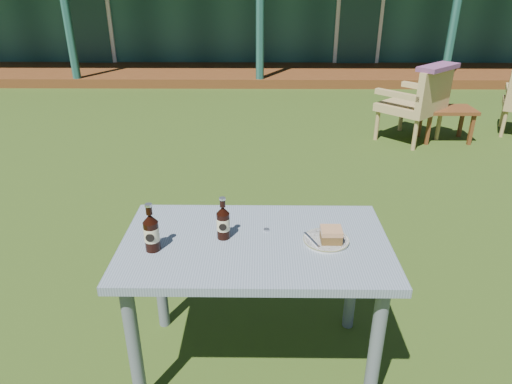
{
  "coord_description": "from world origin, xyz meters",
  "views": [
    {
      "loc": [
        0.02,
        -3.35,
        1.79
      ],
      "look_at": [
        0.0,
        -1.3,
        0.82
      ],
      "focal_mm": 32.0,
      "sensor_mm": 36.0,
      "label": 1
    }
  ],
  "objects_px": {
    "cake_slice": "(331,235)",
    "plate": "(326,240)",
    "cafe_table": "(255,260)",
    "side_table": "(447,113)",
    "cola_bottle_near": "(223,222)",
    "cola_bottle_far": "(151,232)",
    "armchair_left": "(418,101)"
  },
  "relations": [
    {
      "from": "cola_bottle_near",
      "to": "cola_bottle_far",
      "type": "relative_size",
      "value": 0.91
    },
    {
      "from": "cola_bottle_near",
      "to": "side_table",
      "type": "distance_m",
      "value": 4.25
    },
    {
      "from": "cola_bottle_near",
      "to": "side_table",
      "type": "relative_size",
      "value": 0.34
    },
    {
      "from": "plate",
      "to": "cake_slice",
      "type": "relative_size",
      "value": 2.22
    },
    {
      "from": "cake_slice",
      "to": "cola_bottle_far",
      "type": "xyz_separation_m",
      "value": [
        -0.78,
        -0.06,
        0.04
      ]
    },
    {
      "from": "cake_slice",
      "to": "plate",
      "type": "bearing_deg",
      "value": 142.19
    },
    {
      "from": "cafe_table",
      "to": "cola_bottle_near",
      "type": "distance_m",
      "value": 0.23
    },
    {
      "from": "cola_bottle_far",
      "to": "side_table",
      "type": "height_order",
      "value": "cola_bottle_far"
    },
    {
      "from": "cafe_table",
      "to": "armchair_left",
      "type": "xyz_separation_m",
      "value": [
        1.85,
        3.49,
        -0.13
      ]
    },
    {
      "from": "cake_slice",
      "to": "side_table",
      "type": "xyz_separation_m",
      "value": [
        1.89,
        3.54,
        -0.42
      ]
    },
    {
      "from": "cafe_table",
      "to": "side_table",
      "type": "xyz_separation_m",
      "value": [
        2.22,
        3.52,
        -0.28
      ]
    },
    {
      "from": "armchair_left",
      "to": "side_table",
      "type": "height_order",
      "value": "armchair_left"
    },
    {
      "from": "plate",
      "to": "cake_slice",
      "type": "distance_m",
      "value": 0.04
    },
    {
      "from": "cola_bottle_near",
      "to": "armchair_left",
      "type": "relative_size",
      "value": 0.23
    },
    {
      "from": "plate",
      "to": "cola_bottle_near",
      "type": "distance_m",
      "value": 0.47
    },
    {
      "from": "cafe_table",
      "to": "plate",
      "type": "xyz_separation_m",
      "value": [
        0.32,
        -0.01,
        0.11
      ]
    },
    {
      "from": "cafe_table",
      "to": "cola_bottle_far",
      "type": "distance_m",
      "value": 0.49
    },
    {
      "from": "cola_bottle_near",
      "to": "armchair_left",
      "type": "height_order",
      "value": "cola_bottle_near"
    },
    {
      "from": "cafe_table",
      "to": "side_table",
      "type": "bearing_deg",
      "value": 57.75
    },
    {
      "from": "armchair_left",
      "to": "side_table",
      "type": "distance_m",
      "value": 0.41
    },
    {
      "from": "side_table",
      "to": "cola_bottle_near",
      "type": "bearing_deg",
      "value": -124.08
    },
    {
      "from": "cola_bottle_near",
      "to": "armchair_left",
      "type": "xyz_separation_m",
      "value": [
        1.99,
        3.47,
        -0.31
      ]
    },
    {
      "from": "plate",
      "to": "side_table",
      "type": "bearing_deg",
      "value": 61.62
    },
    {
      "from": "plate",
      "to": "armchair_left",
      "type": "bearing_deg",
      "value": 66.37
    },
    {
      "from": "cola_bottle_far",
      "to": "armchair_left",
      "type": "bearing_deg",
      "value": 57.33
    },
    {
      "from": "cafe_table",
      "to": "plate",
      "type": "height_order",
      "value": "plate"
    },
    {
      "from": "cafe_table",
      "to": "cake_slice",
      "type": "xyz_separation_m",
      "value": [
        0.33,
        -0.02,
        0.15
      ]
    },
    {
      "from": "cola_bottle_far",
      "to": "armchair_left",
      "type": "xyz_separation_m",
      "value": [
        2.29,
        3.57,
        -0.32
      ]
    },
    {
      "from": "cola_bottle_far",
      "to": "cafe_table",
      "type": "bearing_deg",
      "value": 10.08
    },
    {
      "from": "cafe_table",
      "to": "armchair_left",
      "type": "distance_m",
      "value": 3.95
    },
    {
      "from": "cola_bottle_far",
      "to": "side_table",
      "type": "distance_m",
      "value": 4.5
    },
    {
      "from": "side_table",
      "to": "cola_bottle_far",
      "type": "bearing_deg",
      "value": -126.5
    }
  ]
}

